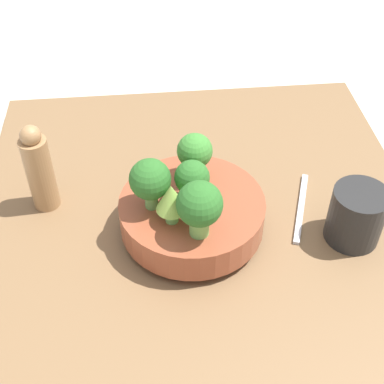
{
  "coord_description": "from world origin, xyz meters",
  "views": [
    {
      "loc": [
        -0.54,
        0.07,
        0.67
      ],
      "look_at": [
        0.04,
        0.02,
        0.13
      ],
      "focal_mm": 50.0,
      "sensor_mm": 36.0,
      "label": 1
    }
  ],
  "objects_px": {
    "bowl": "(192,214)",
    "cup": "(357,217)",
    "pepper_mill": "(39,169)",
    "fork": "(301,207)"
  },
  "relations": [
    {
      "from": "bowl",
      "to": "cup",
      "type": "relative_size",
      "value": 2.43
    },
    {
      "from": "cup",
      "to": "pepper_mill",
      "type": "bearing_deg",
      "value": 75.4
    },
    {
      "from": "pepper_mill",
      "to": "fork",
      "type": "xyz_separation_m",
      "value": [
        -0.05,
        -0.42,
        -0.07
      ]
    },
    {
      "from": "pepper_mill",
      "to": "fork",
      "type": "height_order",
      "value": "pepper_mill"
    },
    {
      "from": "bowl",
      "to": "cup",
      "type": "bearing_deg",
      "value": -99.25
    },
    {
      "from": "bowl",
      "to": "fork",
      "type": "distance_m",
      "value": 0.19
    },
    {
      "from": "cup",
      "to": "fork",
      "type": "relative_size",
      "value": 0.59
    },
    {
      "from": "bowl",
      "to": "pepper_mill",
      "type": "distance_m",
      "value": 0.25
    },
    {
      "from": "cup",
      "to": "fork",
      "type": "bearing_deg",
      "value": 41.28
    },
    {
      "from": "bowl",
      "to": "pepper_mill",
      "type": "relative_size",
      "value": 1.41
    }
  ]
}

